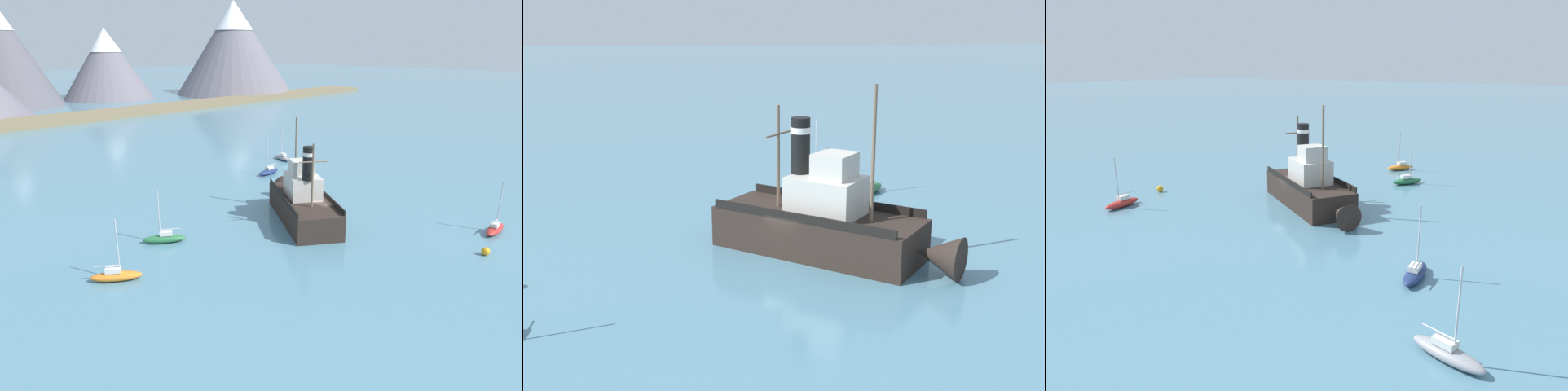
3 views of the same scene
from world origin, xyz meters
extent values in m
plane|color=teal|center=(0.00, 0.00, 0.00)|extent=(600.00, 600.00, 0.00)
cube|color=#2D231E|center=(-0.65, 1.95, 1.20)|extent=(10.41, 12.39, 2.40)
cone|color=#2D231E|center=(3.41, 7.89, 1.20)|extent=(3.30, 3.31, 2.35)
cube|color=beige|center=(-0.37, 2.36, 3.50)|extent=(4.73, 5.00, 2.20)
cube|color=beige|center=(-0.09, 2.77, 5.30)|extent=(2.94, 2.89, 1.40)
cylinder|color=black|center=(-1.33, 0.96, 6.20)|extent=(1.10, 1.10, 3.20)
cylinder|color=silver|center=(-1.33, 0.96, 7.10)|extent=(1.16, 1.16, 0.35)
cylinder|color=#75604C|center=(1.21, 4.67, 6.15)|extent=(0.20, 0.20, 7.50)
cylinder|color=#75604C|center=(-2.18, -0.28, 5.40)|extent=(0.20, 0.20, 6.00)
cylinder|color=#75604C|center=(-2.18, -0.28, 6.72)|extent=(2.21, 1.57, 0.12)
cube|color=black|center=(-2.43, 3.16, 2.65)|extent=(6.53, 9.48, 0.50)
cube|color=black|center=(1.13, 0.73, 2.65)|extent=(6.53, 9.48, 0.50)
ellipsoid|color=#286B3D|center=(-13.59, 7.25, 0.35)|extent=(3.74, 3.09, 0.70)
cube|color=silver|center=(-13.43, 7.14, 0.88)|extent=(1.27, 1.16, 0.36)
cylinder|color=#B7B7BC|center=(-13.84, 7.43, 2.80)|extent=(0.10, 0.10, 4.20)
cylinder|color=#B7B7BC|center=(-13.10, 6.91, 1.25)|extent=(1.52, 1.10, 0.08)
ellipsoid|color=navy|center=(9.46, 16.48, 0.35)|extent=(3.87, 1.37, 0.70)
cube|color=silver|center=(9.66, 16.50, 0.88)|extent=(1.14, 0.72, 0.36)
cylinder|color=#B7B7BC|center=(9.16, 16.46, 2.80)|extent=(0.10, 0.10, 4.20)
cylinder|color=#B7B7BC|center=(10.06, 16.52, 1.25)|extent=(1.80, 0.21, 0.08)
ellipsoid|color=orange|center=(-20.11, 3.86, 0.35)|extent=(3.73, 3.11, 0.70)
cube|color=silver|center=(-20.28, 3.98, 0.88)|extent=(1.27, 1.16, 0.36)
cylinder|color=#B7B7BC|center=(-19.87, 3.69, 2.80)|extent=(0.10, 0.10, 4.20)
cylinder|color=#B7B7BC|center=(-20.60, 4.21, 1.25)|extent=(1.51, 1.11, 0.08)
ellipsoid|color=gray|center=(16.91, 20.73, 0.35)|extent=(2.14, 3.96, 0.70)
cube|color=silver|center=(16.85, 20.53, 0.88)|extent=(0.93, 1.24, 0.36)
cylinder|color=#B7B7BC|center=(17.00, 21.01, 2.80)|extent=(0.10, 0.10, 4.20)
cylinder|color=#B7B7BC|center=(16.74, 20.15, 1.25)|extent=(0.59, 1.75, 0.08)
ellipsoid|color=#B22823|center=(9.60, -12.88, 0.35)|extent=(3.86, 1.32, 0.70)
cube|color=silver|center=(9.40, -12.89, 0.88)|extent=(1.14, 0.70, 0.36)
cylinder|color=#B7B7BC|center=(9.90, -12.86, 2.80)|extent=(0.10, 0.10, 4.20)
cylinder|color=#B7B7BC|center=(9.00, -12.91, 1.25)|extent=(1.80, 0.19, 0.08)
sphere|color=orange|center=(3.92, -14.11, 0.35)|extent=(0.70, 0.70, 0.70)
camera|label=1|loc=(-34.59, -25.75, 16.87)|focal=32.00mm
camera|label=2|loc=(35.07, -1.75, 13.21)|focal=45.00mm
camera|label=3|loc=(36.27, 25.23, 13.38)|focal=32.00mm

